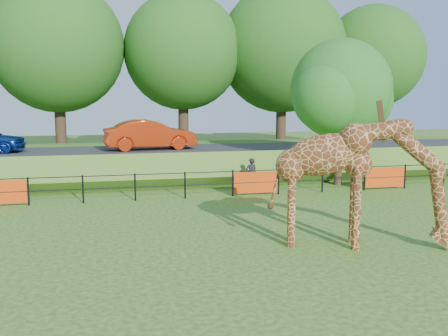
# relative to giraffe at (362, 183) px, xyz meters

# --- Properties ---
(ground) EXTENTS (90.00, 90.00, 0.00)m
(ground) POSITION_rel_giraffe_xyz_m (-3.71, -0.36, -1.78)
(ground) COLOR #2A5014
(ground) RESTS_ON ground
(giraffe) EXTENTS (4.98, 2.59, 3.55)m
(giraffe) POSITION_rel_giraffe_xyz_m (0.00, 0.00, 0.00)
(giraffe) COLOR #5C2D13
(giraffe) RESTS_ON ground
(perimeter_fence) EXTENTS (28.07, 0.10, 1.10)m
(perimeter_fence) POSITION_rel_giraffe_xyz_m (-3.71, 7.64, -1.23)
(perimeter_fence) COLOR black
(perimeter_fence) RESTS_ON ground
(embankment) EXTENTS (40.00, 9.00, 1.30)m
(embankment) POSITION_rel_giraffe_xyz_m (-3.71, 15.14, -1.13)
(embankment) COLOR #2A5014
(embankment) RESTS_ON ground
(road) EXTENTS (40.00, 5.00, 0.12)m
(road) POSITION_rel_giraffe_xyz_m (-3.71, 13.64, -0.42)
(road) COLOR #28282B
(road) RESTS_ON embankment
(car_red) EXTENTS (4.80, 2.17, 1.53)m
(car_red) POSITION_rel_giraffe_xyz_m (-4.62, 13.66, 0.41)
(car_red) COLOR #B92C0D
(car_red) RESTS_ON road
(visitor) EXTENTS (0.55, 0.39, 1.43)m
(visitor) POSITION_rel_giraffe_xyz_m (-0.56, 8.87, -1.06)
(visitor) COLOR black
(visitor) RESTS_ON ground
(tree_east) EXTENTS (5.40, 4.71, 6.76)m
(tree_east) POSITION_rel_giraffe_xyz_m (3.89, 9.27, 2.51)
(tree_east) COLOR #2F2015
(tree_east) RESTS_ON ground
(bg_tree_line) EXTENTS (37.30, 8.80, 11.82)m
(bg_tree_line) POSITION_rel_giraffe_xyz_m (-1.82, 21.64, 5.42)
(bg_tree_line) COLOR #2F2015
(bg_tree_line) RESTS_ON ground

